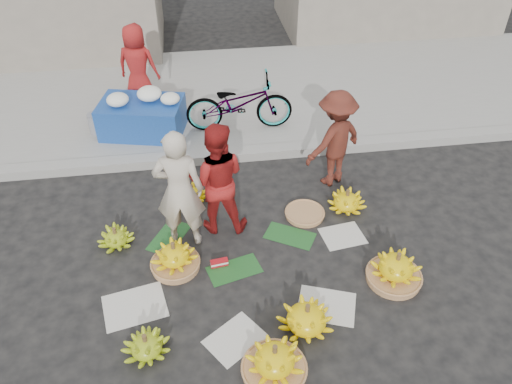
{
  "coord_description": "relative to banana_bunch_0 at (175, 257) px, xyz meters",
  "views": [
    {
      "loc": [
        -0.42,
        -4.41,
        4.64
      ],
      "look_at": [
        0.26,
        0.43,
        0.7
      ],
      "focal_mm": 35.0,
      "sensor_mm": 36.0,
      "label": 1
    }
  ],
  "objects": [
    {
      "name": "curb",
      "position": [
        0.82,
        2.25,
        -0.1
      ],
      "size": [
        40.0,
        0.25,
        0.15
      ],
      "primitive_type": "cube",
      "color": "gray",
      "rests_on": "ground"
    },
    {
      "name": "newspaper_scatter",
      "position": [
        0.82,
        -0.75,
        -0.17
      ],
      "size": [
        3.2,
        1.8,
        0.0
      ],
      "primitive_type": null,
      "color": "silver",
      "rests_on": "ground"
    },
    {
      "name": "vendor_cream",
      "position": [
        0.13,
        0.47,
        0.66
      ],
      "size": [
        0.66,
        0.47,
        1.68
      ],
      "primitive_type": "imported",
      "rotation": [
        0.0,
        0.0,
        3.02
      ],
      "color": "beige",
      "rests_on": "ground"
    },
    {
      "name": "banana_bunch_4",
      "position": [
        2.62,
        -0.58,
        0.02
      ],
      "size": [
        0.67,
        0.67,
        0.45
      ],
      "rotation": [
        0.0,
        0.0,
        -0.19
      ],
      "color": "#A36F44",
      "rests_on": "ground"
    },
    {
      "name": "banana_bunch_2",
      "position": [
        0.97,
        -1.6,
        0.02
      ],
      "size": [
        0.65,
        0.65,
        0.45
      ],
      "rotation": [
        0.0,
        0.0,
        -0.06
      ],
      "color": "#A36F44",
      "rests_on": "ground"
    },
    {
      "name": "grey_bucket",
      "position": [
        -1.23,
        3.19,
        0.11
      ],
      "size": [
        0.3,
        0.3,
        0.34
      ],
      "primitive_type": "cylinder",
      "color": "gray",
      "rests_on": "sidewalk"
    },
    {
      "name": "banana_bunch_6",
      "position": [
        -0.76,
        0.52,
        -0.06
      ],
      "size": [
        0.5,
        0.5,
        0.28
      ],
      "rotation": [
        0.0,
        0.0,
        -0.24
      ],
      "color": "#7C9F16",
      "rests_on": "ground"
    },
    {
      "name": "man_striped",
      "position": [
        2.36,
        1.46,
        0.57
      ],
      "size": [
        1.11,
        0.95,
        1.49
      ],
      "primitive_type": "imported",
      "rotation": [
        0.0,
        0.0,
        3.63
      ],
      "color": "maroon",
      "rests_on": "ground"
    },
    {
      "name": "banana_leaves",
      "position": [
        0.72,
        0.25,
        -0.17
      ],
      "size": [
        2.0,
        1.0,
        0.0
      ],
      "primitive_type": null,
      "color": "#194B1F",
      "rests_on": "ground"
    },
    {
      "name": "banana_bunch_7",
      "position": [
        0.26,
        1.29,
        -0.06
      ],
      "size": [
        0.5,
        0.5,
        0.27
      ],
      "rotation": [
        0.0,
        0.0,
        0.26
      ],
      "color": "yellow",
      "rests_on": "ground"
    },
    {
      "name": "banana_bunch_1",
      "position": [
        -0.31,
        -1.19,
        -0.05
      ],
      "size": [
        0.52,
        0.52,
        0.3
      ],
      "rotation": [
        0.0,
        0.0,
        -0.16
      ],
      "color": "#7C9F16",
      "rests_on": "ground"
    },
    {
      "name": "incense_stack",
      "position": [
        0.54,
        -0.05,
        -0.13
      ],
      "size": [
        0.23,
        0.1,
        0.09
      ],
      "primitive_type": "cube",
      "rotation": [
        0.0,
        0.0,
        0.14
      ],
      "color": "#B4131A",
      "rests_on": "ground"
    },
    {
      "name": "banana_bunch_5",
      "position": [
        2.42,
        0.8,
        -0.04
      ],
      "size": [
        0.51,
        0.51,
        0.33
      ],
      "rotation": [
        0.0,
        0.0,
        -0.0
      ],
      "color": "yellow",
      "rests_on": "ground"
    },
    {
      "name": "ground",
      "position": [
        0.82,
        0.05,
        -0.18
      ],
      "size": [
        80.0,
        80.0,
        0.0
      ],
      "primitive_type": "plane",
      "color": "black",
      "rests_on": "ground"
    },
    {
      "name": "banana_bunch_0",
      "position": [
        0.0,
        0.0,
        0.0
      ],
      "size": [
        0.6,
        0.6,
        0.42
      ],
      "rotation": [
        0.0,
        0.0,
        -0.11
      ],
      "color": "#A36F44",
      "rests_on": "ground"
    },
    {
      "name": "flower_table",
      "position": [
        -0.46,
        3.08,
        0.26
      ],
      "size": [
        1.49,
        1.12,
        0.78
      ],
      "rotation": [
        0.0,
        0.0,
        -0.23
      ],
      "color": "navy",
      "rests_on": "sidewalk"
    },
    {
      "name": "banana_bunch_3",
      "position": [
        1.41,
        -1.1,
        -0.01
      ],
      "size": [
        0.66,
        0.66,
        0.38
      ],
      "rotation": [
        0.0,
        0.0,
        -0.09
      ],
      "color": "yellow",
      "rests_on": "ground"
    },
    {
      "name": "basket_spare",
      "position": [
        1.8,
        0.73,
        -0.15
      ],
      "size": [
        0.68,
        0.68,
        0.06
      ],
      "primitive_type": "cylinder",
      "rotation": [
        0.0,
        0.0,
        0.34
      ],
      "color": "#A36F44",
      "rests_on": "ground"
    },
    {
      "name": "sidewalk",
      "position": [
        0.82,
        4.35,
        -0.12
      ],
      "size": [
        40.0,
        4.0,
        0.12
      ],
      "primitive_type": "cube",
      "color": "gray",
      "rests_on": "ground"
    },
    {
      "name": "flower_vendor",
      "position": [
        -0.52,
        4.1,
        0.68
      ],
      "size": [
        0.83,
        0.66,
        1.48
      ],
      "primitive_type": "imported",
      "rotation": [
        0.0,
        0.0,
        2.85
      ],
      "color": "#B21F1B",
      "rests_on": "sidewalk"
    },
    {
      "name": "vendor_red",
      "position": [
        0.6,
        0.7,
        0.62
      ],
      "size": [
        0.84,
        0.69,
        1.59
      ],
      "primitive_type": "imported",
      "rotation": [
        0.0,
        0.0,
        3.01
      ],
      "color": "#B21F1B",
      "rests_on": "ground"
    },
    {
      "name": "bicycle",
      "position": [
        1.15,
        2.99,
        0.41
      ],
      "size": [
        0.68,
        1.8,
        0.94
      ],
      "primitive_type": "imported",
      "rotation": [
        0.0,
        0.0,
        1.54
      ],
      "color": "gray",
      "rests_on": "sidewalk"
    }
  ]
}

